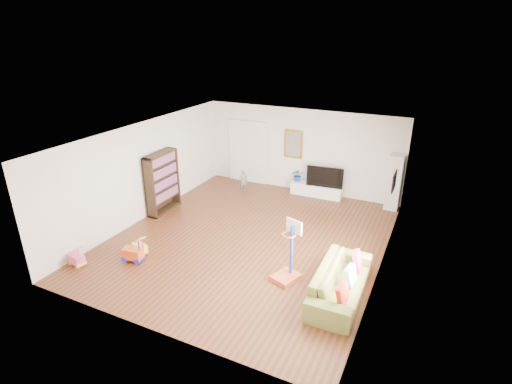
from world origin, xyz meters
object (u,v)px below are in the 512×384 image
at_px(bookshelf, 163,182).
at_px(basketball_hoop, 287,252).
at_px(media_console, 317,190).
at_px(sofa, 341,282).

relative_size(bookshelf, basketball_hoop, 1.30).
relative_size(media_console, bookshelf, 0.92).
xyz_separation_m(media_console, basketball_hoop, (0.83, -4.75, 0.49)).
bearing_deg(media_console, bookshelf, -141.24).
bearing_deg(basketball_hoop, bookshelf, 178.66).
bearing_deg(bookshelf, media_console, 37.90).
distance_m(media_console, bookshelf, 4.83).
height_order(media_console, basketball_hoop, basketball_hoop).
height_order(bookshelf, basketball_hoop, bookshelf).
distance_m(sofa, basketball_hoop, 1.24).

